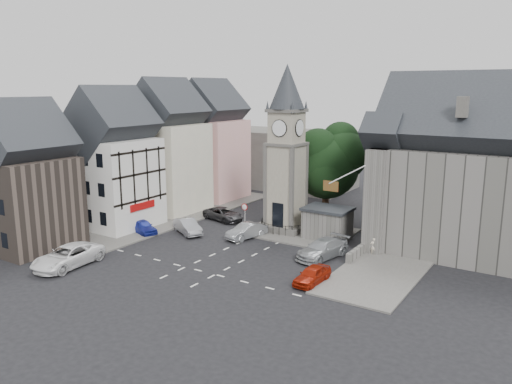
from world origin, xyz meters
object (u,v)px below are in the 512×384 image
Objects in this scene: car_west_blue at (143,226)px; pedestrian at (373,247)px; clock_tower at (286,150)px; car_east_red at (312,275)px; stone_shelter at (327,223)px.

car_west_blue is 2.48× the size of pedestrian.
car_east_red is (8.50, -10.99, -7.48)m from clock_tower.
car_east_red is at bearing -52.28° from clock_tower.
pedestrian is at bearing -21.70° from stone_shelter.
car_east_red is 8.55m from pedestrian.
clock_tower is 12.74m from pedestrian.
clock_tower is at bearing 174.16° from stone_shelter.
stone_shelter reaches higher than pedestrian.
car_west_blue is 22.17m from pedestrian.
pedestrian is (5.29, -2.11, -0.76)m from stone_shelter.
clock_tower reaches higher than car_west_blue.
clock_tower reaches higher than pedestrian.
stone_shelter is at bearing 112.28° from car_east_red.
pedestrian is at bearing -56.06° from car_west_blue.
clock_tower is 15.78m from car_east_red.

